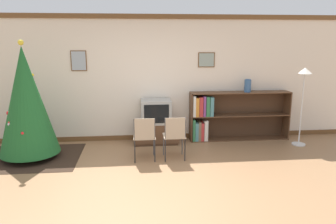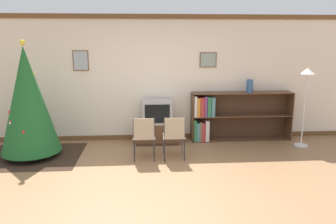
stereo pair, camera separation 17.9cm
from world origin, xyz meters
name	(u,v)px [view 2 (the right image)]	position (x,y,z in m)	size (l,w,h in m)	color
ground_plane	(151,184)	(0.00, 0.00, 0.00)	(24.00, 24.00, 0.00)	#936B47
wall_back	(148,79)	(0.00, 2.41, 1.35)	(8.99, 0.11, 2.70)	silver
area_rug	(33,156)	(-2.22, 1.37, 0.00)	(1.79, 1.55, 0.01)	#332319
christmas_tree	(28,100)	(-2.22, 1.37, 1.09)	(1.08, 1.08, 2.17)	maroon
tv_console	(157,133)	(0.18, 2.08, 0.22)	(0.93, 0.52, 0.44)	#412A1A
television	(157,111)	(0.18, 2.08, 0.69)	(0.62, 0.50, 0.50)	#9E9E99
folding_chair_left	(144,136)	(-0.10, 1.02, 0.47)	(0.40, 0.40, 0.82)	tan
folding_chair_right	(174,135)	(0.45, 1.02, 0.47)	(0.40, 0.40, 0.82)	tan
bookshelf	(223,117)	(1.62, 2.17, 0.53)	(2.20, 0.36, 1.06)	brown
vase	(250,86)	(2.17, 2.14, 1.21)	(0.15, 0.15, 0.28)	#335684
standing_lamp	(306,87)	(3.17, 1.63, 1.25)	(0.28, 0.28, 1.63)	silver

